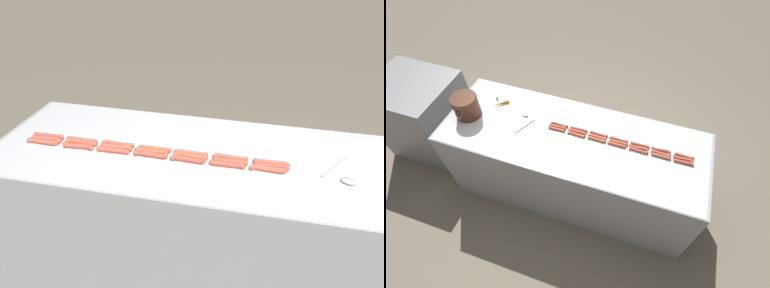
# 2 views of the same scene
# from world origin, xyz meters

# --- Properties ---
(griddle_counter) EXTENTS (0.85, 2.37, 0.91)m
(griddle_counter) POSITION_xyz_m (0.00, 0.00, 0.45)
(griddle_counter) COLOR #9EA0A5
(griddle_counter) RESTS_ON ground_plane
(hot_dog_0) EXTENTS (0.03, 0.17, 0.02)m
(hot_dog_0) POSITION_xyz_m (0.02, -0.95, 0.92)
(hot_dog_0) COLOR #BE5145
(hot_dog_0) RESTS_ON griddle_counter
(hot_dog_1) EXTENTS (0.03, 0.17, 0.02)m
(hot_dog_1) POSITION_xyz_m (0.03, -0.77, 0.92)
(hot_dog_1) COLOR #B25A46
(hot_dog_1) RESTS_ON griddle_counter
(hot_dog_2) EXTENTS (0.03, 0.17, 0.02)m
(hot_dog_2) POSITION_xyz_m (0.02, -0.58, 0.92)
(hot_dog_2) COLOR #B05440
(hot_dog_2) RESTS_ON griddle_counter
(hot_dog_3) EXTENTS (0.03, 0.17, 0.02)m
(hot_dog_3) POSITION_xyz_m (0.03, -0.39, 0.92)
(hot_dog_3) COLOR #B9553D
(hot_dog_3) RESTS_ON griddle_counter
(hot_dog_4) EXTENTS (0.03, 0.17, 0.02)m
(hot_dog_4) POSITION_xyz_m (0.03, -0.21, 0.92)
(hot_dog_4) COLOR #B35C44
(hot_dog_4) RESTS_ON griddle_counter
(hot_dog_5) EXTENTS (0.03, 0.17, 0.02)m
(hot_dog_5) POSITION_xyz_m (0.02, -0.03, 0.92)
(hot_dog_5) COLOR #B75A3E
(hot_dog_5) RESTS_ON griddle_counter
(hot_dog_6) EXTENTS (0.03, 0.17, 0.02)m
(hot_dog_6) POSITION_xyz_m (0.02, 0.16, 0.92)
(hot_dog_6) COLOR #B25742
(hot_dog_6) RESTS_ON griddle_counter
(hot_dog_7) EXTENTS (0.03, 0.17, 0.02)m
(hot_dog_7) POSITION_xyz_m (0.06, -0.94, 0.92)
(hot_dog_7) COLOR #B65943
(hot_dog_7) RESTS_ON griddle_counter
(hot_dog_8) EXTENTS (0.03, 0.17, 0.02)m
(hot_dog_8) POSITION_xyz_m (0.05, -0.76, 0.92)
(hot_dog_8) COLOR #B85B3E
(hot_dog_8) RESTS_ON griddle_counter
(hot_dog_9) EXTENTS (0.03, 0.17, 0.02)m
(hot_dog_9) POSITION_xyz_m (0.05, -0.57, 0.92)
(hot_dog_9) COLOR #B85D44
(hot_dog_9) RESTS_ON griddle_counter
(hot_dog_10) EXTENTS (0.03, 0.17, 0.02)m
(hot_dog_10) POSITION_xyz_m (0.06, -0.40, 0.92)
(hot_dog_10) COLOR #B55C3D
(hot_dog_10) RESTS_ON griddle_counter
(hot_dog_11) EXTENTS (0.03, 0.17, 0.02)m
(hot_dog_11) POSITION_xyz_m (0.06, -0.21, 0.92)
(hot_dog_11) COLOR #B85D3E
(hot_dog_11) RESTS_ON griddle_counter
(hot_dog_12) EXTENTS (0.03, 0.17, 0.02)m
(hot_dog_12) POSITION_xyz_m (0.06, -0.02, 0.92)
(hot_dog_12) COLOR #BD5443
(hot_dog_12) RESTS_ON griddle_counter
(hot_dog_13) EXTENTS (0.03, 0.17, 0.02)m
(hot_dog_13) POSITION_xyz_m (0.06, 0.16, 0.92)
(hot_dog_13) COLOR #BA4F41
(hot_dog_13) RESTS_ON griddle_counter
(hot_dog_14) EXTENTS (0.03, 0.17, 0.02)m
(hot_dog_14) POSITION_xyz_m (0.09, -0.95, 0.92)
(hot_dog_14) COLOR #B65B40
(hot_dog_14) RESTS_ON griddle_counter
(hot_dog_15) EXTENTS (0.04, 0.17, 0.02)m
(hot_dog_15) POSITION_xyz_m (0.09, -0.76, 0.92)
(hot_dog_15) COLOR #B35243
(hot_dog_15) RESTS_ON griddle_counter
(hot_dog_16) EXTENTS (0.03, 0.17, 0.02)m
(hot_dog_16) POSITION_xyz_m (0.09, -0.58, 0.92)
(hot_dog_16) COLOR #BB5441
(hot_dog_16) RESTS_ON griddle_counter
(hot_dog_17) EXTENTS (0.03, 0.17, 0.02)m
(hot_dog_17) POSITION_xyz_m (0.09, -0.39, 0.92)
(hot_dog_17) COLOR #B15342
(hot_dog_17) RESTS_ON griddle_counter
(hot_dog_18) EXTENTS (0.03, 0.17, 0.02)m
(hot_dog_18) POSITION_xyz_m (0.09, -0.21, 0.92)
(hot_dog_18) COLOR #B15143
(hot_dog_18) RESTS_ON griddle_counter
(hot_dog_19) EXTENTS (0.03, 0.17, 0.02)m
(hot_dog_19) POSITION_xyz_m (0.09, -0.03, 0.92)
(hot_dog_19) COLOR #B3543E
(hot_dog_19) RESTS_ON griddle_counter
(hot_dog_20) EXTENTS (0.03, 0.17, 0.02)m
(hot_dog_20) POSITION_xyz_m (0.09, 0.15, 0.92)
(hot_dog_20) COLOR #B35A42
(hot_dog_20) RESTS_ON griddle_counter
(serving_spoon) EXTENTS (0.26, 0.16, 0.02)m
(serving_spoon) POSITION_xyz_m (0.06, 0.48, 0.92)
(serving_spoon) COLOR #B7B7BC
(serving_spoon) RESTS_ON griddle_counter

